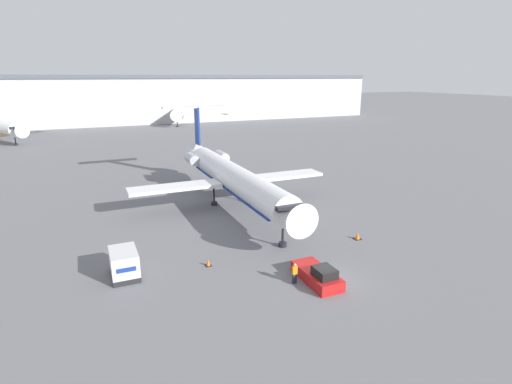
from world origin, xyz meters
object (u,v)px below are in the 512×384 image
(airplane_parked_far_right, at_px, (179,111))
(traffic_cone_right, at_px, (357,236))
(traffic_cone_left, at_px, (208,263))
(worker_near_tug, at_px, (295,273))
(pushback_tug, at_px, (317,275))
(airplane_main, at_px, (232,176))
(luggage_cart, at_px, (124,264))

(airplane_parked_far_right, bearing_deg, traffic_cone_right, -94.37)
(traffic_cone_left, bearing_deg, traffic_cone_right, -1.39)
(worker_near_tug, bearing_deg, airplane_parked_far_right, 80.95)
(pushback_tug, xyz_separation_m, traffic_cone_left, (-7.04, 6.05, -0.29))
(worker_near_tug, xyz_separation_m, traffic_cone_left, (-5.26, 5.57, -0.59))
(airplane_main, xyz_separation_m, traffic_cone_left, (-7.69, -14.62, -3.47))
(airplane_main, bearing_deg, pushback_tug, -91.82)
(pushback_tug, distance_m, traffic_cone_right, 9.99)
(airplane_main, distance_m, pushback_tug, 20.92)
(airplane_main, distance_m, traffic_cone_left, 16.88)
(luggage_cart, bearing_deg, pushback_tug, -26.94)
(airplane_main, height_order, worker_near_tug, airplane_main)
(luggage_cart, height_order, traffic_cone_left, luggage_cart)
(airplane_main, distance_m, traffic_cone_right, 17.13)
(worker_near_tug, distance_m, traffic_cone_left, 7.68)
(airplane_parked_far_right, bearing_deg, airplane_main, -99.50)
(pushback_tug, height_order, airplane_parked_far_right, airplane_parked_far_right)
(luggage_cart, bearing_deg, worker_near_tug, -28.50)
(luggage_cart, distance_m, worker_near_tug, 13.60)
(luggage_cart, relative_size, airplane_parked_far_right, 0.09)
(airplane_main, relative_size, traffic_cone_left, 56.38)
(airplane_main, distance_m, airplane_parked_far_right, 97.14)
(worker_near_tug, distance_m, airplane_parked_far_right, 117.49)
(traffic_cone_right, bearing_deg, airplane_parked_far_right, 85.63)
(airplane_main, xyz_separation_m, traffic_cone_right, (7.56, -14.99, -3.43))
(worker_near_tug, relative_size, traffic_cone_left, 2.82)
(traffic_cone_left, distance_m, traffic_cone_right, 15.26)
(airplane_main, height_order, traffic_cone_left, airplane_main)
(worker_near_tug, bearing_deg, traffic_cone_right, 27.48)
(airplane_main, bearing_deg, luggage_cart, -136.42)
(worker_near_tug, bearing_deg, luggage_cart, 151.50)
(luggage_cart, height_order, worker_near_tug, luggage_cart)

